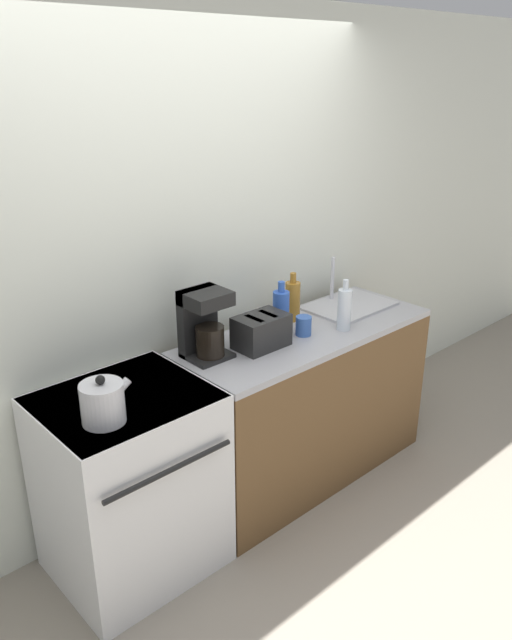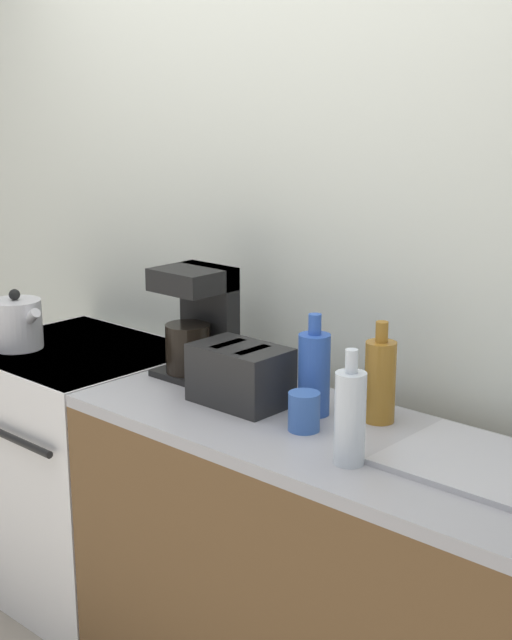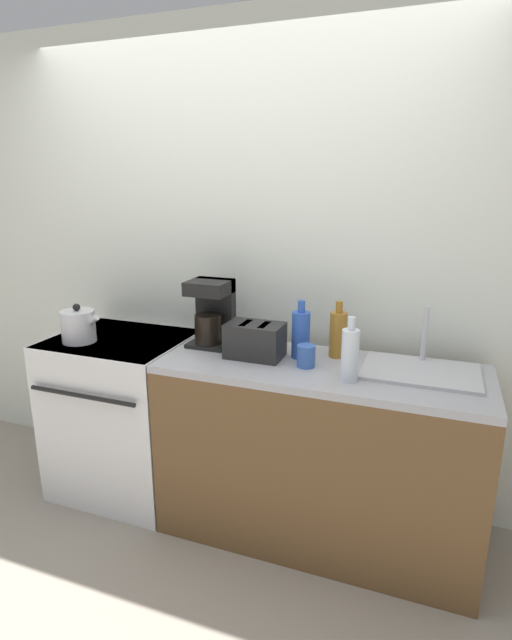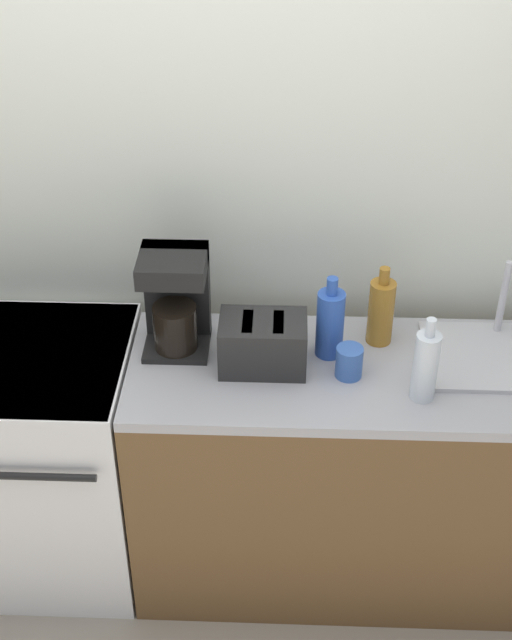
% 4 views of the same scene
% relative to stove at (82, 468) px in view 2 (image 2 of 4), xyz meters
% --- Properties ---
extents(wall_back, '(8.00, 0.05, 2.60)m').
position_rel_stove_xyz_m(wall_back, '(0.60, 0.37, 0.83)').
color(wall_back, silver).
rests_on(wall_back, ground_plane).
extents(stove, '(0.74, 0.67, 0.92)m').
position_rel_stove_xyz_m(stove, '(0.00, 0.00, 0.00)').
color(stove, silver).
rests_on(stove, ground_plane).
extents(counter_block, '(1.54, 0.58, 0.92)m').
position_rel_stove_xyz_m(counter_block, '(1.15, -0.03, -0.01)').
color(counter_block, brown).
rests_on(counter_block, ground_plane).
extents(kettle, '(0.22, 0.18, 0.21)m').
position_rel_stove_xyz_m(kettle, '(-0.16, -0.13, 0.54)').
color(kettle, silver).
rests_on(kettle, stove).
extents(toaster, '(0.28, 0.18, 0.17)m').
position_rel_stove_xyz_m(toaster, '(0.81, -0.02, 0.54)').
color(toaster, black).
rests_on(toaster, counter_block).
extents(coffee_maker, '(0.21, 0.20, 0.35)m').
position_rel_stove_xyz_m(coffee_maker, '(0.53, 0.09, 0.63)').
color(coffee_maker, black).
rests_on(coffee_maker, counter_block).
extents(sink_tray, '(0.51, 0.36, 0.28)m').
position_rel_stove_xyz_m(sink_tray, '(1.59, 0.05, 0.46)').
color(sink_tray, '#B7B7BC').
rests_on(sink_tray, counter_block).
extents(bottle_blue, '(0.09, 0.09, 0.29)m').
position_rel_stove_xyz_m(bottle_blue, '(1.02, 0.05, 0.57)').
color(bottle_blue, '#2D56B7').
rests_on(bottle_blue, counter_block).
extents(bottle_clear, '(0.08, 0.08, 0.29)m').
position_rel_stove_xyz_m(bottle_clear, '(1.30, -0.16, 0.57)').
color(bottle_clear, silver).
rests_on(bottle_clear, counter_block).
extents(bottle_amber, '(0.08, 0.08, 0.28)m').
position_rel_stove_xyz_m(bottle_amber, '(1.19, 0.13, 0.57)').
color(bottle_amber, '#9E6B23').
rests_on(bottle_amber, counter_block).
extents(cup_blue, '(0.09, 0.09, 0.10)m').
position_rel_stove_xyz_m(cup_blue, '(1.08, -0.06, 0.50)').
color(cup_blue, '#3860B2').
rests_on(cup_blue, counter_block).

